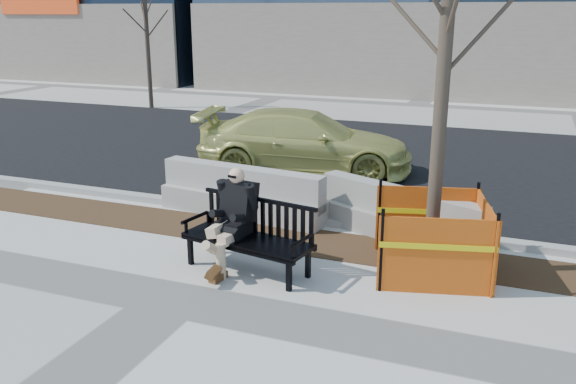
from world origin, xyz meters
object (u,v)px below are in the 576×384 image
(seated_man, at_px, (235,265))
(sedan, at_px, (304,171))
(bench, at_px, (248,270))
(jersey_barrier_right, at_px, (398,238))
(tree_fence, at_px, (429,271))
(jersey_barrier_left, at_px, (243,215))

(seated_man, bearing_deg, sedan, 109.58)
(bench, height_order, jersey_barrier_right, bench)
(bench, xyz_separation_m, sedan, (-1.18, 5.72, 0.00))
(tree_fence, distance_m, jersey_barrier_right, 1.37)
(jersey_barrier_left, bearing_deg, bench, -55.99)
(bench, relative_size, jersey_barrier_right, 0.65)
(jersey_barrier_right, bearing_deg, bench, -106.43)
(jersey_barrier_right, bearing_deg, sedan, 153.36)
(seated_man, bearing_deg, jersey_barrier_right, 54.76)
(tree_fence, relative_size, jersey_barrier_left, 1.79)
(bench, xyz_separation_m, jersey_barrier_right, (1.80, 2.12, 0.00))
(sedan, xyz_separation_m, jersey_barrier_right, (2.97, -3.60, 0.00))
(jersey_barrier_right, bearing_deg, jersey_barrier_left, -159.02)
(jersey_barrier_left, xyz_separation_m, jersey_barrier_right, (2.96, -0.15, 0.00))
(tree_fence, height_order, jersey_barrier_right, tree_fence)
(bench, bearing_deg, sedan, 112.01)
(bench, bearing_deg, jersey_barrier_right, 60.15)
(bench, distance_m, seated_man, 0.29)
(jersey_barrier_left, bearing_deg, sedan, 96.95)
(bench, relative_size, tree_fence, 0.34)
(jersey_barrier_left, bearing_deg, tree_fence, -13.13)
(seated_man, xyz_separation_m, tree_fence, (2.76, 0.84, 0.00))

